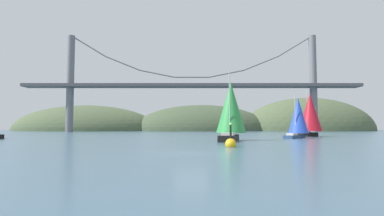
{
  "coord_description": "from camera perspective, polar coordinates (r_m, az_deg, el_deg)",
  "views": [
    {
      "loc": [
        0.09,
        -22.96,
        1.98
      ],
      "look_at": [
        0.0,
        35.29,
        5.62
      ],
      "focal_mm": 28.39,
      "sensor_mm": 36.0,
      "label": 1
    }
  ],
  "objects": [
    {
      "name": "sailboat_blue_spinnaker",
      "position": [
        57.17,
        19.37,
        -1.56
      ],
      "size": [
        6.19,
        6.57,
        7.76
      ],
      "color": "navy",
      "rests_on": "ground_plane"
    },
    {
      "name": "sailboat_crimson_sail",
      "position": [
        67.74,
        21.36,
        -1.03
      ],
      "size": [
        4.74,
        8.22,
        9.7
      ],
      "color": "black",
      "rests_on": "ground_plane"
    },
    {
      "name": "suspension_bridge",
      "position": [
        119.13,
        0.04,
        4.45
      ],
      "size": [
        131.31,
        6.0,
        38.22
      ],
      "color": "slate",
      "rests_on": "ground_plane"
    },
    {
      "name": "ground_plane",
      "position": [
        23.05,
        -0.14,
        -8.5
      ],
      "size": [
        360.0,
        360.0,
        0.0
      ],
      "primitive_type": "plane",
      "color": "#426075"
    },
    {
      "name": "channel_buoy",
      "position": [
        30.31,
        7.37,
        -6.59
      ],
      "size": [
        1.1,
        1.1,
        2.64
      ],
      "color": "gold",
      "rests_on": "ground_plane"
    },
    {
      "name": "headland_left",
      "position": [
        167.3,
        -19.19,
        -4.06
      ],
      "size": [
        75.43,
        44.0,
        26.41
      ],
      "primitive_type": "ellipsoid",
      "color": "#4C5B3D",
      "rests_on": "ground_plane"
    },
    {
      "name": "headland_right",
      "position": [
        168.95,
        20.91,
        -4.01
      ],
      "size": [
        68.3,
        44.0,
        34.26
      ],
      "primitive_type": "ellipsoid",
      "color": "#4C5B3D",
      "rests_on": "ground_plane"
    },
    {
      "name": "headland_center",
      "position": [
        158.05,
        1.87,
        -4.29
      ],
      "size": [
        71.61,
        44.0,
        26.7
      ],
      "primitive_type": "ellipsoid",
      "color": "#425138",
      "rests_on": "ground_plane"
    },
    {
      "name": "sailboat_green_sail",
      "position": [
        45.15,
        7.37,
        -0.35
      ],
      "size": [
        5.28,
        9.02,
        10.18
      ],
      "color": "black",
      "rests_on": "ground_plane"
    }
  ]
}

